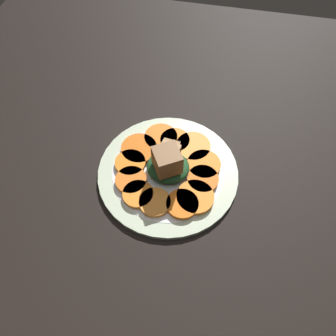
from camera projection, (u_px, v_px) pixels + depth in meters
The scene contains 16 objects.
table_slab at pixel (168, 176), 66.31cm from camera, with size 120.00×120.00×2.00cm, color black.
plate at pixel (168, 172), 65.02cm from camera, with size 27.71×27.71×1.05cm.
carrot_slice_0 at pixel (182, 204), 60.12cm from camera, with size 6.02×6.02×0.92cm, color orange.
carrot_slice_1 at pixel (195, 197), 60.89cm from camera, with size 7.07×7.07×0.92cm, color orange.
carrot_slice_2 at pixel (203, 179), 62.96cm from camera, with size 6.10×6.10×0.92cm, color orange.
carrot_slice_3 at pixel (204, 165), 64.75cm from camera, with size 6.69×6.69×0.92cm, color orange.
carrot_slice_4 at pixel (193, 147), 67.11cm from camera, with size 7.14×7.14×0.92cm, color orange.
carrot_slice_5 at pixel (174, 141), 67.94cm from camera, with size 6.12×6.12×0.92cm, color orange.
carrot_slice_6 at pixel (161, 138), 68.36cm from camera, with size 6.91×6.91×0.92cm, color orange.
carrot_slice_7 at pixel (139, 149), 66.82cm from camera, with size 7.33×7.33×0.92cm, color #D66114.
carrot_slice_8 at pixel (130, 163), 65.02cm from camera, with size 6.09×6.09×0.92cm, color orange.
carrot_slice_9 at pixel (131, 180), 62.83cm from camera, with size 6.06×6.06×0.92cm, color orange.
carrot_slice_10 at pixel (138, 194), 61.21cm from camera, with size 5.77×5.77×0.92cm, color orange.
carrot_slice_11 at pixel (155, 202), 60.32cm from camera, with size 5.90×5.90×0.92cm, color orange.
center_pile at pixel (167, 162), 61.87cm from camera, with size 8.35×7.86×7.42cm.
fork at pixel (169, 148), 67.24cm from camera, with size 17.60×6.01×0.40cm.
Camera 1 is at (-6.78, 33.43, 57.89)cm, focal length 35.00 mm.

